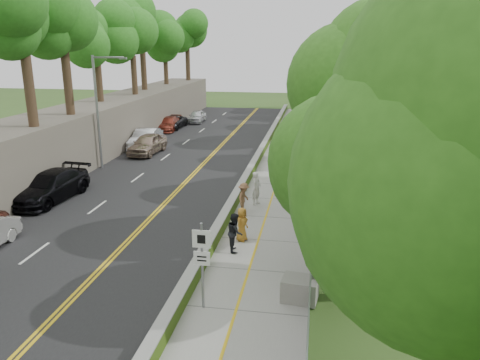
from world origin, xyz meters
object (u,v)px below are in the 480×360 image
object	(u,v)px
signpost	(202,257)
person_far	(296,144)
construction_barrel	(306,137)
concrete_block	(300,289)
painter_0	(242,224)
streetlight	(100,105)

from	to	relation	value
signpost	person_far	world-z (taller)	signpost
signpost	construction_barrel	distance (m)	29.17
signpost	concrete_block	size ratio (longest dim) A/B	2.51
painter_0	person_far	world-z (taller)	person_far
construction_barrel	concrete_block	bearing A→B (deg)	-88.70
concrete_block	person_far	size ratio (longest dim) A/B	0.69
streetlight	signpost	size ratio (longest dim) A/B	2.58
construction_barrel	painter_0	bearing A→B (deg)	-95.46
streetlight	signpost	world-z (taller)	streetlight
concrete_block	person_far	xyz separation A→B (m)	(-1.27, 22.29, 0.49)
streetlight	concrete_block	xyz separation A→B (m)	(14.76, -15.96, -4.18)
construction_barrel	painter_0	xyz separation A→B (m)	(-2.22, -23.17, 0.37)
signpost	person_far	size ratio (longest dim) A/B	1.72
construction_barrel	painter_0	world-z (taller)	painter_0
streetlight	person_far	world-z (taller)	streetlight
signpost	construction_barrel	bearing A→B (deg)	84.85
signpost	streetlight	bearing A→B (deg)	124.08
signpost	construction_barrel	xyz separation A→B (m)	(2.62, 29.02, -1.49)
streetlight	concrete_block	world-z (taller)	streetlight
streetlight	concrete_block	size ratio (longest dim) A/B	6.47
streetlight	person_far	size ratio (longest dim) A/B	4.44
painter_0	person_far	bearing A→B (deg)	14.09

